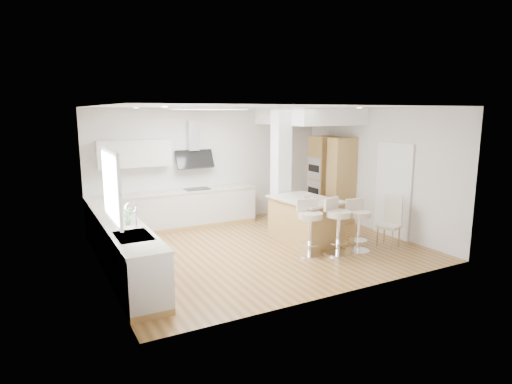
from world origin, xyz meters
TOP-DOWN VIEW (x-y plane):
  - ground at (0.00, 0.00)m, footprint 6.00×6.00m
  - ceiling at (0.00, 0.00)m, footprint 6.00×5.00m
  - wall_back at (0.00, 2.50)m, footprint 6.00×0.04m
  - wall_left at (-3.00, 0.00)m, footprint 0.04×5.00m
  - wall_right at (3.00, 0.00)m, footprint 0.04×5.00m
  - skylight at (-0.79, 0.60)m, footprint 4.10×2.10m
  - window_left at (-2.96, -0.90)m, footprint 0.06×1.28m
  - doorway_right at (2.97, -0.60)m, footprint 0.05×1.00m
  - counter_left at (-2.70, 0.23)m, footprint 0.63×4.50m
  - counter_back at (-0.91, 2.22)m, footprint 3.62×0.63m
  - pillar at (1.05, 0.95)m, footprint 0.35×0.35m
  - soffit at (2.10, 1.40)m, footprint 1.78×2.20m
  - oven_column at (2.68, 1.23)m, footprint 0.63×1.21m
  - peninsula at (1.08, -0.02)m, footprint 1.15×1.61m
  - bar_stool_a at (0.61, -0.83)m, footprint 0.58×0.58m
  - bar_stool_b at (1.13, -1.01)m, footprint 0.62×0.62m
  - bar_stool_c at (1.59, -1.07)m, footprint 0.52×0.52m
  - dining_chair at (2.46, -1.08)m, footprint 0.51×0.51m

SIDE VIEW (x-z plane):
  - ground at x=0.00m, z-range 0.00..0.00m
  - ceiling at x=0.00m, z-range -0.01..0.01m
  - counter_left at x=-2.70m, z-range -0.22..1.13m
  - peninsula at x=1.08m, z-range -0.03..0.96m
  - dining_chair at x=2.46m, z-range 0.04..1.06m
  - bar_stool_c at x=1.59m, z-range 0.06..1.09m
  - bar_stool_a at x=0.61m, z-range 0.07..1.14m
  - bar_stool_b at x=1.13m, z-range 0.07..1.16m
  - counter_back at x=-0.91m, z-range -0.55..1.95m
  - doorway_right at x=2.97m, z-range -0.05..2.05m
  - oven_column at x=2.68m, z-range 0.00..2.10m
  - wall_back at x=0.00m, z-range 0.00..2.80m
  - wall_left at x=-3.00m, z-range 0.00..2.80m
  - wall_right at x=3.00m, z-range 0.00..2.80m
  - pillar at x=1.05m, z-range 0.00..2.80m
  - window_left at x=-2.96m, z-range 1.16..2.23m
  - soffit at x=2.10m, z-range 2.40..2.80m
  - skylight at x=-0.79m, z-range 2.74..2.80m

